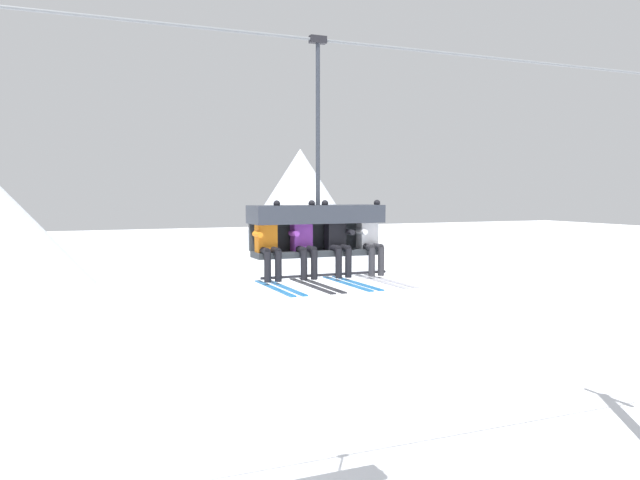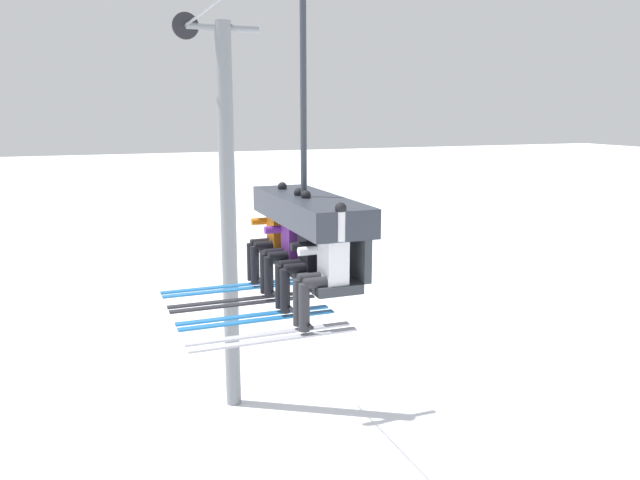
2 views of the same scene
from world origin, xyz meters
The scene contains 7 objects.
mountain_peak_central centered at (15.49, 37.63, 4.95)m, with size 12.81×12.81×9.90m.
lift_cable centered at (1.80, -0.80, 8.80)m, with size 18.83×0.05×0.05m.
chairlift_chair centered at (0.86, -0.73, 5.84)m, with size 2.26×0.74×3.91m.
skier_orange centered at (-0.06, -0.94, 5.54)m, with size 0.48×1.70×1.34m.
skier_purple centered at (0.55, -0.94, 5.54)m, with size 0.48×1.70×1.34m.
skier_black centered at (1.16, -0.94, 5.54)m, with size 0.48×1.70×1.34m.
skier_white centered at (1.78, -0.94, 5.54)m, with size 0.48×1.70×1.34m.
Camera 1 is at (-3.18, -10.37, 6.31)m, focal length 35.00 mm.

